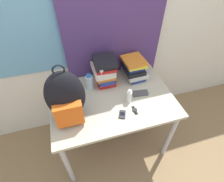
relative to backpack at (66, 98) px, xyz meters
The scene contains 13 objects.
ground_plane 1.14m from the backpack, 36.06° to the right, with size 12.00×12.00×0.00m, color #8C704C.
wall_back 0.76m from the backpack, 55.38° to the left, with size 6.00×0.06×2.50m.
curtain_blue 0.82m from the backpack, 43.72° to the left, with size 1.02×0.04×2.50m.
desk 0.54m from the backpack, 14.06° to the left, with size 1.20×0.81×0.78m.
backpack is the anchor object (origin of this frame).
book_stack_left 0.55m from the backpack, 41.43° to the left, with size 0.24×0.28×0.30m.
book_stack_center 0.83m from the backpack, 26.11° to the left, with size 0.25×0.29×0.23m.
water_bottle 0.41m from the backpack, 51.74° to the left, with size 0.07×0.07×0.18m.
sports_bottle 0.47m from the backpack, 38.74° to the left, with size 0.07×0.07×0.27m.
sunscreen_bottle 0.59m from the backpack, ahead, with size 0.05×0.05×0.15m.
cell_phone 0.52m from the backpack, 14.98° to the right, with size 0.09×0.10×0.02m.
sunglasses_case 0.74m from the backpack, ahead, with size 0.16×0.08×0.04m.
wristwatch 0.63m from the backpack, 10.25° to the right, with size 0.05×0.10×0.01m.
Camera 1 is at (-0.33, -0.71, 2.04)m, focal length 28.00 mm.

